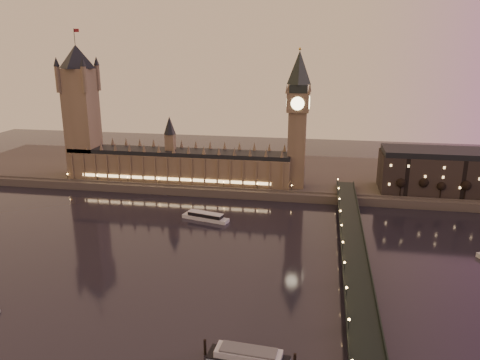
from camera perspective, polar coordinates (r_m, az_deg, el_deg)
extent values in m
plane|color=black|center=(264.12, -6.95, -8.94)|extent=(700.00, 700.00, 0.00)
cube|color=#423D35|center=(410.08, 3.80, 0.73)|extent=(560.00, 130.00, 6.00)
cube|color=brown|center=(378.96, -7.51, 1.53)|extent=(180.00, 26.00, 22.00)
cube|color=black|center=(376.03, -7.58, 3.39)|extent=(180.00, 22.00, 3.20)
cube|color=#FFCC7F|center=(368.14, -8.11, 0.11)|extent=(153.00, 0.25, 2.20)
cube|color=brown|center=(403.74, -18.65, 6.51)|extent=(22.00, 22.00, 88.00)
cone|color=black|center=(399.19, -19.34, 14.02)|extent=(31.68, 31.68, 18.00)
cylinder|color=black|center=(399.18, -19.54, 16.16)|extent=(0.44, 0.44, 12.00)
cube|color=maroon|center=(398.22, -19.32, 16.83)|extent=(4.00, 0.15, 2.50)
cube|color=brown|center=(357.93, 6.91, 3.66)|extent=(13.00, 13.00, 58.00)
cube|color=brown|center=(352.06, 7.11, 9.39)|extent=(16.00, 16.00, 14.00)
cylinder|color=#FFEAA5|center=(343.94, 7.03, 9.24)|extent=(9.60, 0.35, 9.60)
cylinder|color=#FFEAA5|center=(352.60, 5.77, 9.44)|extent=(0.35, 9.60, 9.60)
cube|color=black|center=(351.06, 7.17, 11.01)|extent=(13.00, 13.00, 6.00)
cone|color=black|center=(350.10, 7.25, 13.45)|extent=(17.68, 17.68, 24.00)
sphere|color=gold|center=(349.79, 7.33, 15.58)|extent=(2.00, 2.00, 2.00)
cube|color=black|center=(251.10, 13.74, -8.67)|extent=(13.00, 260.00, 2.00)
cube|color=black|center=(250.09, 12.31, -8.30)|extent=(0.60, 260.00, 1.00)
cube|color=black|center=(251.04, 15.21, -8.41)|extent=(0.60, 260.00, 1.00)
cube|color=black|center=(379.80, 24.95, 0.64)|extent=(110.00, 36.00, 28.00)
cube|color=black|center=(376.29, 25.23, 2.99)|extent=(108.00, 34.00, 4.00)
cylinder|color=black|center=(356.31, 18.88, -1.19)|extent=(0.70, 0.70, 9.56)
sphere|color=black|center=(354.94, 18.95, -0.42)|extent=(6.37, 6.37, 6.37)
cylinder|color=black|center=(358.98, 21.23, -1.30)|extent=(0.70, 0.70, 9.56)
sphere|color=black|center=(357.62, 21.31, -0.54)|extent=(6.37, 6.37, 6.37)
cylinder|color=black|center=(362.25, 23.55, -1.40)|extent=(0.70, 0.70, 9.56)
sphere|color=black|center=(360.90, 23.63, -0.65)|extent=(6.37, 6.37, 6.37)
cylinder|color=black|center=(366.09, 25.82, -1.50)|extent=(0.70, 0.70, 9.56)
sphere|color=black|center=(364.76, 25.91, -0.75)|extent=(6.37, 6.37, 6.37)
cube|color=silver|center=(311.43, -4.23, -4.66)|extent=(32.90, 14.85, 2.36)
cube|color=black|center=(310.61, -4.24, -4.25)|extent=(24.48, 11.53, 2.36)
cube|color=silver|center=(310.13, -4.25, -4.01)|extent=(25.18, 11.96, 0.43)
cube|color=#8EA3B5|center=(181.64, 1.03, -21.14)|extent=(30.28, 10.40, 2.42)
cube|color=black|center=(180.77, 1.03, -20.78)|extent=(30.28, 10.40, 0.47)
cube|color=silver|center=(179.91, 1.03, -20.41)|extent=(24.65, 9.09, 2.42)
cube|color=#595B5E|center=(179.00, 1.03, -20.01)|extent=(20.87, 7.91, 0.65)
cylinder|color=black|center=(184.99, -4.29, -19.66)|extent=(1.02, 1.02, 6.33)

